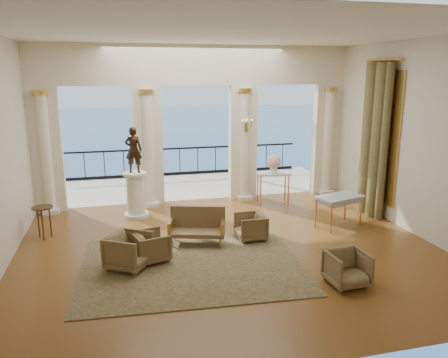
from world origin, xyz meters
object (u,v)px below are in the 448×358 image
object	(u,v)px
armchair_c	(251,225)
settee	(197,226)
armchair_a	(129,249)
game_table	(339,199)
armchair_b	(347,267)
pedestal	(136,195)
console_table	(273,178)
armchair_d	(151,245)
side_table	(43,211)
statue	(133,150)

from	to	relation	value
armchair_c	settee	size ratio (longest dim) A/B	0.49
armchair_a	game_table	xyz separation A→B (m)	(5.15, 1.18, 0.32)
armchair_b	armchair_c	size ratio (longest dim) A/B	1.05
armchair_a	armchair_c	world-z (taller)	armchair_a
settee	pedestal	bearing A→B (deg)	135.75
settee	console_table	bearing A→B (deg)	59.62
game_table	pedestal	world-z (taller)	pedestal
armchair_b	armchair_d	world-z (taller)	armchair_b
armchair_d	pedestal	world-z (taller)	pedestal
armchair_c	pedestal	size ratio (longest dim) A/B	0.55
armchair_b	game_table	distance (m)	3.18
armchair_a	armchair_b	world-z (taller)	armchair_a
armchair_b	side_table	xyz separation A→B (m)	(-5.64, 3.76, 0.30)
armchair_a	statue	distance (m)	3.51
settee	pedestal	distance (m)	2.57
side_table	pedestal	bearing A→B (deg)	27.17
armchair_c	armchair_d	distance (m)	2.41
console_table	statue	bearing A→B (deg)	-169.02
armchair_d	armchair_b	bearing A→B (deg)	-135.43
pedestal	side_table	xyz separation A→B (m)	(-2.15, -1.10, 0.07)
armchair_b	armchair_c	distance (m)	2.74
armchair_c	statue	size ratio (longest dim) A/B	0.55
armchair_a	armchair_b	xyz separation A→B (m)	(3.79, -1.67, -0.04)
armchair_a	game_table	size ratio (longest dim) A/B	0.60
side_table	armchair_b	bearing A→B (deg)	-33.67
game_table	console_table	xyz separation A→B (m)	(-0.90, 2.25, 0.06)
settee	game_table	xyz separation A→B (m)	(3.62, 0.24, 0.30)
armchair_c	side_table	world-z (taller)	side_table
armchair_b	settee	world-z (taller)	settee
armchair_d	pedestal	distance (m)	2.98
game_table	armchair_d	bearing A→B (deg)	173.43
armchair_d	settee	world-z (taller)	settee
armchair_c	side_table	distance (m)	4.78
pedestal	side_table	world-z (taller)	pedestal
armchair_c	armchair_d	bearing A→B (deg)	-74.90
side_table	armchair_c	bearing A→B (deg)	-14.72
armchair_c	side_table	size ratio (longest dim) A/B	0.87
armchair_c	settee	bearing A→B (deg)	-93.52
game_table	armchair_a	bearing A→B (deg)	174.85
armchair_a	armchair_d	size ratio (longest dim) A/B	1.13
side_table	statue	bearing A→B (deg)	27.17
game_table	statue	xyz separation A→B (m)	(-4.85, 2.01, 1.10)
armchair_a	settee	size ratio (longest dim) A/B	0.58
console_table	side_table	size ratio (longest dim) A/B	1.32
armchair_d	statue	distance (m)	3.31
armchair_a	pedestal	world-z (taller)	pedestal
side_table	armchair_d	bearing A→B (deg)	-39.03
settee	pedestal	xyz separation A→B (m)	(-1.23, 2.25, 0.17)
armchair_b	side_table	distance (m)	6.78
armchair_c	armchair_d	world-z (taller)	armchair_d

